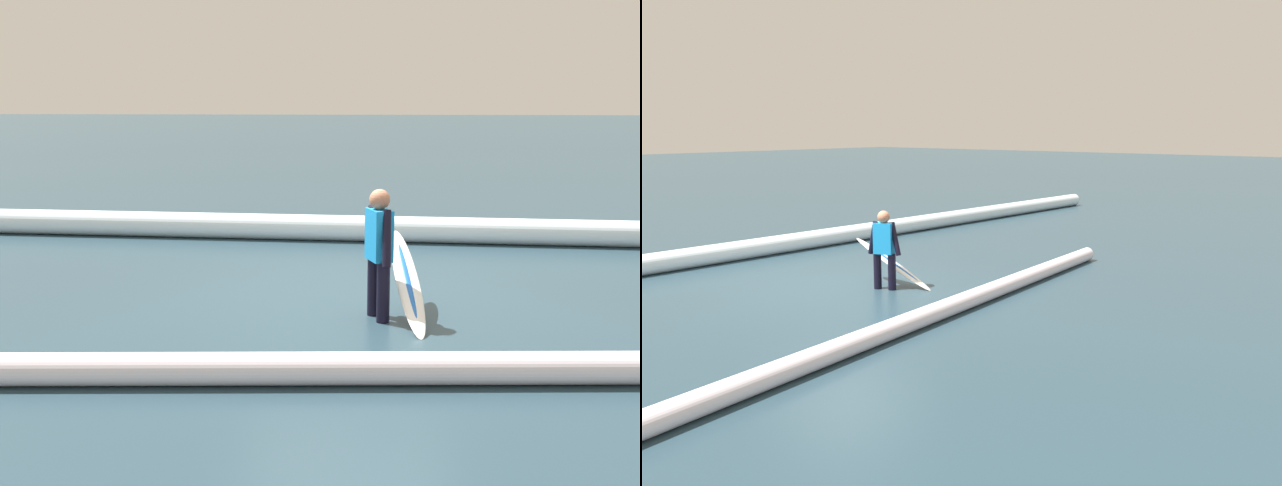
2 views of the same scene
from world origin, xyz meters
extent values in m
plane|color=#253D49|center=(0.00, 0.00, 0.00)|extent=(122.77, 122.77, 0.00)
cylinder|color=black|center=(-0.31, 0.53, 0.32)|extent=(0.14, 0.14, 0.65)
cylinder|color=black|center=(-0.40, 0.79, 0.32)|extent=(0.14, 0.14, 0.65)
cube|color=#198CD8|center=(-0.36, 0.66, 0.92)|extent=(0.30, 0.39, 0.55)
sphere|color=#B57155|center=(-0.36, 0.66, 1.30)|extent=(0.22, 0.22, 0.22)
cylinder|color=black|center=(-0.28, 0.46, 0.92)|extent=(0.09, 0.23, 0.60)
cylinder|color=black|center=(-0.43, 0.86, 0.92)|extent=(0.09, 0.24, 0.60)
ellipsoid|color=white|center=(-0.67, 0.55, 0.40)|extent=(0.45, 1.70, 0.84)
ellipsoid|color=blue|center=(-0.67, 0.55, 0.40)|extent=(0.25, 1.35, 0.68)
cylinder|color=white|center=(-1.12, -3.60, 0.21)|extent=(25.11, 2.06, 0.42)
cylinder|color=white|center=(2.39, 2.73, 0.14)|extent=(14.57, 1.13, 0.28)
camera|label=1|loc=(-0.14, 8.83, 2.47)|focal=43.95mm
camera|label=2|loc=(7.47, 8.60, 2.83)|focal=35.88mm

